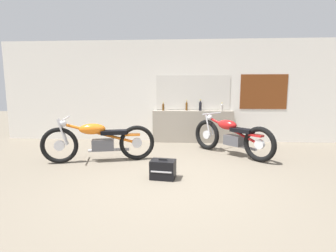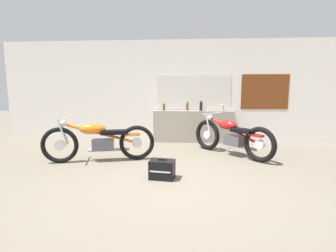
{
  "view_description": "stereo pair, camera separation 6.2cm",
  "coord_description": "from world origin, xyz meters",
  "px_view_note": "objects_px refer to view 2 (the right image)",
  "views": [
    {
      "loc": [
        0.25,
        -3.92,
        1.52
      ],
      "look_at": [
        -0.12,
        1.56,
        0.7
      ],
      "focal_mm": 28.0,
      "sensor_mm": 36.0,
      "label": 1
    },
    {
      "loc": [
        0.31,
        -3.91,
        1.52
      ],
      "look_at": [
        -0.12,
        1.56,
        0.7
      ],
      "focal_mm": 28.0,
      "sensor_mm": 36.0,
      "label": 2
    }
  ],
  "objects_px": {
    "bottle_center": "(201,106)",
    "motorcycle_orange": "(99,140)",
    "motorcycle_red": "(231,136)",
    "bottle_right_center": "(223,107)",
    "bottle_left_center": "(187,106)",
    "hard_case_black": "(162,169)",
    "bottle_leftmost": "(164,107)"
  },
  "relations": [
    {
      "from": "bottle_center",
      "to": "motorcycle_orange",
      "type": "height_order",
      "value": "bottle_center"
    },
    {
      "from": "motorcycle_orange",
      "to": "motorcycle_red",
      "type": "relative_size",
      "value": 1.38
    },
    {
      "from": "bottle_right_center",
      "to": "motorcycle_orange",
      "type": "relative_size",
      "value": 0.1
    },
    {
      "from": "bottle_left_center",
      "to": "bottle_right_center",
      "type": "distance_m",
      "value": 0.96
    },
    {
      "from": "hard_case_black",
      "to": "bottle_center",
      "type": "bearing_deg",
      "value": 75.68
    },
    {
      "from": "bottle_left_center",
      "to": "motorcycle_red",
      "type": "height_order",
      "value": "bottle_left_center"
    },
    {
      "from": "bottle_right_center",
      "to": "motorcycle_orange",
      "type": "height_order",
      "value": "bottle_right_center"
    },
    {
      "from": "bottle_leftmost",
      "to": "bottle_center",
      "type": "distance_m",
      "value": 1.02
    },
    {
      "from": "bottle_left_center",
      "to": "motorcycle_red",
      "type": "distance_m",
      "value": 1.82
    },
    {
      "from": "bottle_center",
      "to": "motorcycle_red",
      "type": "relative_size",
      "value": 0.19
    },
    {
      "from": "bottle_center",
      "to": "bottle_right_center",
      "type": "bearing_deg",
      "value": -3.33
    },
    {
      "from": "motorcycle_red",
      "to": "hard_case_black",
      "type": "relative_size",
      "value": 3.69
    },
    {
      "from": "bottle_leftmost",
      "to": "bottle_right_center",
      "type": "relative_size",
      "value": 1.04
    },
    {
      "from": "bottle_center",
      "to": "motorcycle_red",
      "type": "distance_m",
      "value": 1.61
    },
    {
      "from": "bottle_left_center",
      "to": "motorcycle_orange",
      "type": "bearing_deg",
      "value": -129.99
    },
    {
      "from": "motorcycle_red",
      "to": "motorcycle_orange",
      "type": "bearing_deg",
      "value": -165.69
    },
    {
      "from": "bottle_leftmost",
      "to": "bottle_right_center",
      "type": "height_order",
      "value": "bottle_leftmost"
    },
    {
      "from": "bottle_leftmost",
      "to": "bottle_center",
      "type": "bearing_deg",
      "value": 0.33
    },
    {
      "from": "bottle_leftmost",
      "to": "bottle_center",
      "type": "relative_size",
      "value": 0.77
    },
    {
      "from": "bottle_left_center",
      "to": "hard_case_black",
      "type": "relative_size",
      "value": 0.65
    },
    {
      "from": "motorcycle_orange",
      "to": "hard_case_black",
      "type": "relative_size",
      "value": 5.07
    },
    {
      "from": "bottle_center",
      "to": "motorcycle_orange",
      "type": "distance_m",
      "value": 3.04
    },
    {
      "from": "bottle_right_center",
      "to": "motorcycle_red",
      "type": "relative_size",
      "value": 0.14
    },
    {
      "from": "motorcycle_orange",
      "to": "bottle_left_center",
      "type": "bearing_deg",
      "value": 50.01
    },
    {
      "from": "bottle_center",
      "to": "hard_case_black",
      "type": "distance_m",
      "value": 3.21
    },
    {
      "from": "bottle_leftmost",
      "to": "bottle_left_center",
      "type": "bearing_deg",
      "value": 5.15
    },
    {
      "from": "bottle_left_center",
      "to": "hard_case_black",
      "type": "height_order",
      "value": "bottle_left_center"
    },
    {
      "from": "bottle_leftmost",
      "to": "motorcycle_orange",
      "type": "distance_m",
      "value": 2.41
    },
    {
      "from": "bottle_center",
      "to": "hard_case_black",
      "type": "height_order",
      "value": "bottle_center"
    },
    {
      "from": "bottle_center",
      "to": "bottle_right_center",
      "type": "distance_m",
      "value": 0.58
    },
    {
      "from": "motorcycle_orange",
      "to": "bottle_center",
      "type": "bearing_deg",
      "value": 43.86
    },
    {
      "from": "bottle_leftmost",
      "to": "hard_case_black",
      "type": "height_order",
      "value": "bottle_leftmost"
    }
  ]
}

